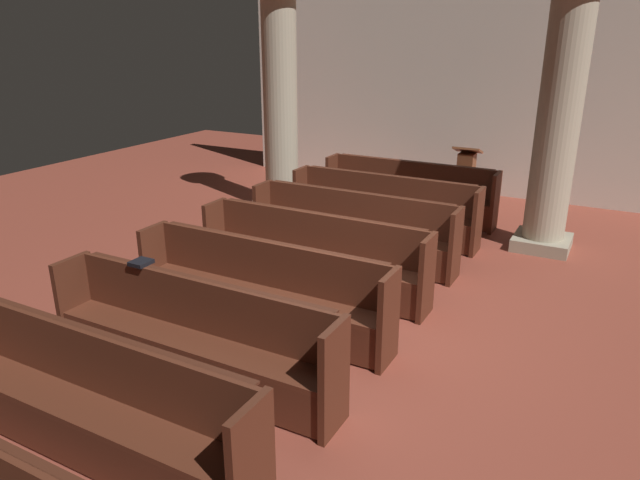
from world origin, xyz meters
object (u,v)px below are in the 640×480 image
Objects in this scene: pew_row_4 at (261,286)px; pew_row_5 at (191,332)px; pew_row_0 at (409,189)px; pillar_aisle_side at (560,112)px; hymn_book at (141,262)px; pew_row_3 at (313,252)px; pew_row_2 at (353,227)px; lectern at (465,181)px; pillar_far_side at (280,95)px; pew_row_6 at (90,399)px; pew_row_1 at (384,206)px.

pew_row_5 is (0.00, -1.11, 0.00)m from pew_row_4.
pillar_aisle_side is at bearing -11.94° from pew_row_0.
hymn_book is (-2.95, -4.91, -1.01)m from pillar_aisle_side.
pew_row_0 is 0.77× the size of pillar_aisle_side.
hymn_book is (-0.71, -0.93, 0.46)m from pew_row_4.
pew_row_3 is at bearing 70.83° from hymn_book.
pew_row_5 is at bearing -90.00° from pew_row_3.
pew_row_4 is at bearing -90.00° from pew_row_2.
pillar_aisle_side is (2.24, 2.87, 1.48)m from pew_row_3.
pillar_aisle_side is at bearing 52.00° from pew_row_3.
lectern reaches higher than pew_row_4.
pillar_far_side reaches higher than pew_row_0.
pew_row_0 is 0.77× the size of pillar_far_side.
pew_row_4 is at bearing -90.00° from pew_row_3.
pillar_far_side is at bearing 113.39° from pew_row_5.
hymn_book is at bearing -101.46° from lectern.
pew_row_3 is 15.66× the size of hymn_book.
hymn_book is (-0.71, -3.16, 0.46)m from pew_row_2.
pew_row_6 is (0.00, -6.68, 0.00)m from pew_row_0.
pillar_aisle_side reaches higher than pew_row_5.
pew_row_0 is 2.70× the size of lectern.
pillar_far_side reaches higher than pew_row_1.
pew_row_0 is at bearing 90.00° from pew_row_6.
pew_row_6 is at bearing -90.00° from pew_row_3.
pew_row_1 is at bearing -90.00° from pew_row_0.
pew_row_4 is at bearing 90.00° from pew_row_5.
pillar_aisle_side is at bearing 15.94° from pew_row_1.
pillar_aisle_side is 1.00× the size of pillar_far_side.
pew_row_1 is 1.00× the size of pew_row_6.
pew_row_6 is (0.00, -4.45, 0.00)m from pew_row_2.
lectern is at bearing 79.68° from pew_row_2.
pillar_aisle_side reaches higher than pew_row_4.
pew_row_4 is at bearing -90.00° from pew_row_0.
hymn_book is at bearing -97.52° from pew_row_0.
pew_row_1 is 1.00× the size of pew_row_4.
pew_row_4 is at bearing -119.37° from pillar_aisle_side.
hymn_book is (-0.71, 0.18, 0.46)m from pew_row_5.
lectern is at bearing 83.69° from pew_row_4.
lectern reaches higher than pew_row_0.
lectern reaches higher than pew_row_2.
pew_row_6 is (0.00, -5.57, 0.00)m from pew_row_1.
pew_row_6 is at bearing -90.00° from pew_row_2.
pew_row_0 is at bearing 90.00° from pew_row_3.
pew_row_2 is 3.15m from pillar_far_side.
pew_row_3 is 1.00× the size of pew_row_5.
pew_row_3 is at bearing -90.00° from pew_row_1.
pew_row_4 and pew_row_6 have the same top height.
pew_row_1 is at bearing 90.00° from pew_row_3.
pew_row_0 is 6.68m from pew_row_6.
pew_row_1 and pew_row_2 have the same top height.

